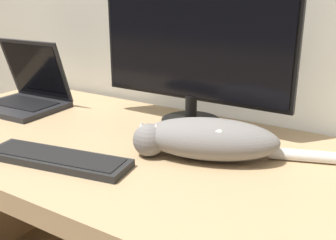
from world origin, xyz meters
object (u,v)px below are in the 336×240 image
(laptop, at_px, (26,95))
(external_keyboard, at_px, (57,159))
(cat, at_px, (206,138))
(monitor, at_px, (192,57))

(laptop, bearing_deg, external_keyboard, -34.02)
(cat, bearing_deg, monitor, 107.54)
(monitor, relative_size, laptop, 2.16)
(laptop, height_order, cat, laptop)
(monitor, bearing_deg, laptop, -166.43)
(laptop, bearing_deg, monitor, 11.29)
(monitor, distance_m, cat, 0.33)
(monitor, height_order, laptop, monitor)
(laptop, xyz_separation_m, cat, (0.82, -0.06, 0.01))
(external_keyboard, xyz_separation_m, cat, (0.32, 0.24, 0.05))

